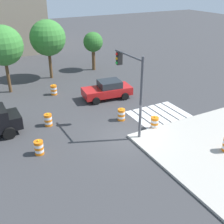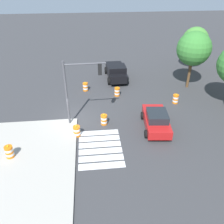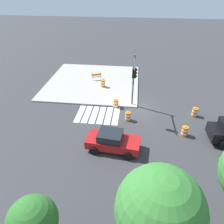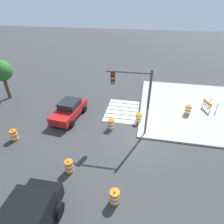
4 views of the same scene
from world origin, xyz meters
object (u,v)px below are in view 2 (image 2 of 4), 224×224
object	(u,v)px
traffic_barrel_median_near	(77,131)
traffic_barrel_far_curb	(85,87)
pickup_truck	(116,72)
sports_car	(156,120)
traffic_barrel_near_corner	(176,99)
traffic_light_pole	(80,82)
traffic_barrel_crosswalk_end	(104,120)
street_tree_streetside_near	(194,49)
street_tree_corner_lot	(195,40)
traffic_barrel_median_far	(117,92)
traffic_barrel_on_sidewalk	(9,152)

from	to	relation	value
traffic_barrel_median_near	traffic_barrel_far_curb	bearing A→B (deg)	174.71
traffic_barrel_far_curb	pickup_truck	bearing A→B (deg)	125.72
sports_car	traffic_barrel_near_corner	size ratio (longest dim) A/B	4.38
traffic_barrel_near_corner	traffic_light_pole	world-z (taller)	traffic_light_pole
traffic_barrel_crosswalk_end	traffic_barrel_far_curb	size ratio (longest dim) A/B	1.00
traffic_barrel_crosswalk_end	street_tree_streetside_near	world-z (taller)	street_tree_streetside_near
street_tree_corner_lot	traffic_light_pole	bearing A→B (deg)	-51.58
traffic_barrel_median_far	traffic_barrel_on_sidewalk	xyz separation A→B (m)	(8.69, -8.64, 0.15)
traffic_barrel_on_sidewalk	street_tree_corner_lot	xyz separation A→B (m)	(-15.13, 19.26, 3.21)
traffic_light_pole	traffic_barrel_on_sidewalk	bearing A→B (deg)	-52.60
traffic_barrel_near_corner	street_tree_streetside_near	size ratio (longest dim) A/B	0.17
street_tree_streetside_near	traffic_barrel_median_near	bearing A→B (deg)	-57.38
traffic_barrel_near_corner	traffic_barrel_far_curb	bearing A→B (deg)	-112.83
pickup_truck	traffic_light_pole	size ratio (longest dim) A/B	0.94
traffic_barrel_far_curb	traffic_light_pole	size ratio (longest dim) A/B	0.19
pickup_truck	traffic_barrel_on_sidewalk	distance (m)	15.77
traffic_barrel_near_corner	traffic_barrel_crosswalk_end	xyz separation A→B (m)	(2.96, -7.35, 0.00)
sports_car	traffic_barrel_crosswalk_end	size ratio (longest dim) A/B	4.38
pickup_truck	traffic_barrel_far_curb	xyz separation A→B (m)	(2.67, -3.71, -0.52)
traffic_barrel_near_corner	traffic_barrel_median_near	xyz separation A→B (m)	(4.38, -9.63, 0.00)
pickup_truck	street_tree_corner_lot	world-z (taller)	street_tree_corner_lot
pickup_truck	street_tree_corner_lot	bearing A→B (deg)	102.28
pickup_truck	traffic_barrel_near_corner	size ratio (longest dim) A/B	5.09
pickup_truck	street_tree_streetside_near	distance (m)	8.97
sports_car	pickup_truck	world-z (taller)	pickup_truck
traffic_barrel_median_far	traffic_barrel_far_curb	world-z (taller)	same
traffic_barrel_crosswalk_end	traffic_barrel_median_near	xyz separation A→B (m)	(1.42, -2.28, 0.00)
sports_car	traffic_barrel_near_corner	world-z (taller)	sports_car
traffic_barrel_crosswalk_end	sports_car	bearing A→B (deg)	76.39
sports_car	traffic_barrel_median_far	xyz separation A→B (m)	(-6.17, -2.48, -0.36)
traffic_barrel_on_sidewalk	traffic_barrel_far_curb	bearing A→B (deg)	152.46
traffic_barrel_median_near	traffic_barrel_crosswalk_end	bearing A→B (deg)	121.97
traffic_barrel_near_corner	street_tree_streetside_near	world-z (taller)	street_tree_streetside_near
pickup_truck	traffic_barrel_far_curb	distance (m)	4.60
traffic_barrel_median_near	traffic_barrel_median_far	size ratio (longest dim) A/B	1.00
street_tree_corner_lot	traffic_barrel_median_near	bearing A→B (deg)	-48.44
street_tree_streetside_near	street_tree_corner_lot	xyz separation A→B (m)	(-5.20, 2.46, -0.56)
pickup_truck	traffic_barrel_near_corner	distance (m)	8.24
pickup_truck	traffic_light_pole	xyz separation A→B (m)	(9.03, -3.98, 2.94)
street_tree_streetside_near	traffic_light_pole	bearing A→B (deg)	-62.67
traffic_barrel_near_corner	street_tree_corner_lot	distance (m)	10.55
pickup_truck	traffic_barrel_near_corner	xyz separation A→B (m)	(6.41, 5.16, -0.52)
pickup_truck	traffic_light_pole	world-z (taller)	traffic_light_pole
traffic_barrel_near_corner	traffic_barrel_far_curb	size ratio (longest dim) A/B	1.00
traffic_barrel_on_sidewalk	pickup_truck	bearing A→B (deg)	144.96
pickup_truck	traffic_barrel_median_far	distance (m)	4.28
pickup_truck	street_tree_corner_lot	size ratio (longest dim) A/B	0.95
traffic_barrel_near_corner	traffic_light_pole	size ratio (longest dim) A/B	0.19
traffic_barrel_median_near	street_tree_corner_lot	xyz separation A→B (m)	(-13.01, 14.67, 3.36)
traffic_barrel_near_corner	traffic_barrel_crosswalk_end	distance (m)	7.92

